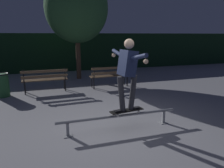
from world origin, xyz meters
The scene contains 9 objects.
ground_plane centered at (0.00, 0.00, 0.00)m, with size 90.00×90.00×0.00m, color gray.
hedge_backdrop centered at (0.00, 8.63, 1.08)m, with size 24.00×1.20×2.16m, color black.
grind_rail centered at (0.00, -0.06, 0.26)m, with size 2.75×0.18×0.34m.
skateboard centered at (0.18, -0.06, 0.41)m, with size 0.80×0.31×0.09m.
skateboarder centered at (0.19, -0.06, 1.35)m, with size 0.63×1.40×1.56m.
park_bench_leftmost centered at (-1.54, 3.64, 0.54)m, with size 1.62×0.48×0.88m.
park_bench_left_center centered at (0.94, 3.64, 0.54)m, with size 1.62×0.48×0.88m.
tree_behind_benches centered at (0.01, 5.78, 3.24)m, with size 2.84×2.84×4.81m.
trash_can centered at (-2.96, 3.53, 0.41)m, with size 0.52×0.52×0.80m.
Camera 1 is at (-1.45, -4.12, 2.06)m, focal length 33.30 mm.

